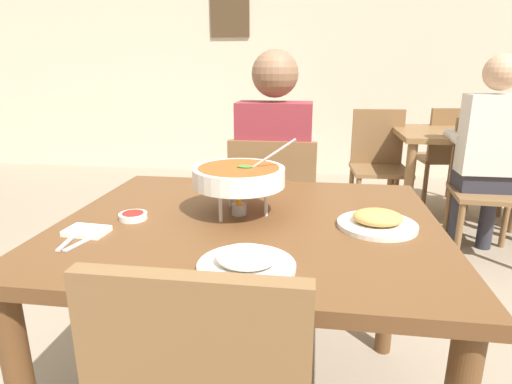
{
  "coord_description": "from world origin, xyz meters",
  "views": [
    {
      "loc": [
        0.2,
        -1.25,
        1.23
      ],
      "look_at": [
        0.0,
        0.15,
        0.81
      ],
      "focal_mm": 29.59,
      "sensor_mm": 36.0,
      "label": 1
    }
  ],
  "objects_px": {
    "chair_diner_main": "(273,213)",
    "chair_bg_middle": "(486,179)",
    "diner_main": "(275,167)",
    "chair_bg_corner": "(446,152)",
    "dining_table_far": "(462,149)",
    "chair_bg_right": "(378,159)",
    "rice_plate": "(246,262)",
    "patron_bg_middle": "(488,145)",
    "sauce_dish": "(133,216)",
    "curry_bowl": "(239,177)",
    "appetizer_plate": "(377,221)",
    "dining_table_main": "(250,251)"
  },
  "relations": [
    {
      "from": "dining_table_main",
      "to": "diner_main",
      "type": "relative_size",
      "value": 0.91
    },
    {
      "from": "diner_main",
      "to": "sauce_dish",
      "type": "relative_size",
      "value": 14.56
    },
    {
      "from": "chair_diner_main",
      "to": "diner_main",
      "type": "height_order",
      "value": "diner_main"
    },
    {
      "from": "diner_main",
      "to": "chair_bg_right",
      "type": "xyz_separation_m",
      "value": [
        0.72,
        1.42,
        -0.24
      ]
    },
    {
      "from": "chair_diner_main",
      "to": "patron_bg_middle",
      "type": "xyz_separation_m",
      "value": [
        1.3,
        0.84,
        0.24
      ]
    },
    {
      "from": "dining_table_far",
      "to": "chair_bg_middle",
      "type": "distance_m",
      "value": 0.51
    },
    {
      "from": "chair_bg_corner",
      "to": "patron_bg_middle",
      "type": "distance_m",
      "value": 1.03
    },
    {
      "from": "diner_main",
      "to": "appetizer_plate",
      "type": "distance_m",
      "value": 0.92
    },
    {
      "from": "curry_bowl",
      "to": "patron_bg_middle",
      "type": "xyz_separation_m",
      "value": [
        1.35,
        1.57,
        -0.14
      ]
    },
    {
      "from": "chair_bg_middle",
      "to": "chair_bg_corner",
      "type": "xyz_separation_m",
      "value": [
        0.01,
        0.97,
        0.0
      ]
    },
    {
      "from": "rice_plate",
      "to": "patron_bg_middle",
      "type": "relative_size",
      "value": 0.18
    },
    {
      "from": "diner_main",
      "to": "chair_bg_middle",
      "type": "bearing_deg",
      "value": 32.05
    },
    {
      "from": "curry_bowl",
      "to": "chair_bg_right",
      "type": "distance_m",
      "value": 2.35
    },
    {
      "from": "diner_main",
      "to": "chair_bg_corner",
      "type": "xyz_separation_m",
      "value": [
        1.35,
        1.81,
        -0.24
      ]
    },
    {
      "from": "dining_table_far",
      "to": "sauce_dish",
      "type": "bearing_deg",
      "value": -127.63
    },
    {
      "from": "chair_diner_main",
      "to": "chair_bg_right",
      "type": "height_order",
      "value": "same"
    },
    {
      "from": "curry_bowl",
      "to": "sauce_dish",
      "type": "distance_m",
      "value": 0.36
    },
    {
      "from": "chair_diner_main",
      "to": "chair_bg_middle",
      "type": "distance_m",
      "value": 1.6
    },
    {
      "from": "diner_main",
      "to": "chair_bg_corner",
      "type": "height_order",
      "value": "diner_main"
    },
    {
      "from": "diner_main",
      "to": "rice_plate",
      "type": "xyz_separation_m",
      "value": [
        0.05,
        -1.16,
        0.03
      ]
    },
    {
      "from": "dining_table_main",
      "to": "curry_bowl",
      "type": "distance_m",
      "value": 0.24
    },
    {
      "from": "curry_bowl",
      "to": "dining_table_far",
      "type": "bearing_deg",
      "value": 57.03
    },
    {
      "from": "chair_diner_main",
      "to": "diner_main",
      "type": "relative_size",
      "value": 0.69
    },
    {
      "from": "chair_bg_middle",
      "to": "curry_bowl",
      "type": "bearing_deg",
      "value": -130.69
    },
    {
      "from": "diner_main",
      "to": "curry_bowl",
      "type": "xyz_separation_m",
      "value": [
        -0.04,
        -0.77,
        0.14
      ]
    },
    {
      "from": "diner_main",
      "to": "dining_table_far",
      "type": "xyz_separation_m",
      "value": [
        1.32,
        1.34,
        -0.12
      ]
    },
    {
      "from": "chair_bg_corner",
      "to": "dining_table_main",
      "type": "bearing_deg",
      "value": -117.23
    },
    {
      "from": "dining_table_far",
      "to": "chair_bg_corner",
      "type": "bearing_deg",
      "value": 86.33
    },
    {
      "from": "curry_bowl",
      "to": "chair_bg_right",
      "type": "bearing_deg",
      "value": 70.9
    },
    {
      "from": "rice_plate",
      "to": "appetizer_plate",
      "type": "relative_size",
      "value": 1.0
    },
    {
      "from": "dining_table_far",
      "to": "appetizer_plate",
      "type": "bearing_deg",
      "value": -113.19
    },
    {
      "from": "appetizer_plate",
      "to": "dining_table_far",
      "type": "height_order",
      "value": "appetizer_plate"
    },
    {
      "from": "dining_table_main",
      "to": "curry_bowl",
      "type": "relative_size",
      "value": 3.59
    },
    {
      "from": "rice_plate",
      "to": "dining_table_far",
      "type": "bearing_deg",
      "value": 62.89
    },
    {
      "from": "dining_table_far",
      "to": "chair_bg_right",
      "type": "relative_size",
      "value": 1.11
    },
    {
      "from": "chair_diner_main",
      "to": "diner_main",
      "type": "distance_m",
      "value": 0.24
    },
    {
      "from": "chair_bg_middle",
      "to": "chair_bg_right",
      "type": "xyz_separation_m",
      "value": [
        -0.62,
        0.58,
        0.0
      ]
    },
    {
      "from": "chair_bg_right",
      "to": "chair_bg_middle",
      "type": "bearing_deg",
      "value": -42.99
    },
    {
      "from": "curry_bowl",
      "to": "chair_diner_main",
      "type": "bearing_deg",
      "value": 86.72
    },
    {
      "from": "diner_main",
      "to": "chair_bg_right",
      "type": "distance_m",
      "value": 1.61
    },
    {
      "from": "curry_bowl",
      "to": "sauce_dish",
      "type": "bearing_deg",
      "value": -164.08
    },
    {
      "from": "rice_plate",
      "to": "sauce_dish",
      "type": "height_order",
      "value": "rice_plate"
    },
    {
      "from": "chair_diner_main",
      "to": "dining_table_main",
      "type": "bearing_deg",
      "value": -90.0
    },
    {
      "from": "chair_diner_main",
      "to": "dining_table_far",
      "type": "xyz_separation_m",
      "value": [
        1.32,
        1.37,
        0.11
      ]
    },
    {
      "from": "chair_diner_main",
      "to": "curry_bowl",
      "type": "distance_m",
      "value": 0.83
    },
    {
      "from": "dining_table_main",
      "to": "rice_plate",
      "type": "xyz_separation_m",
      "value": [
        0.05,
        -0.34,
        0.13
      ]
    },
    {
      "from": "chair_bg_corner",
      "to": "rice_plate",
      "type": "bearing_deg",
      "value": -113.76
    },
    {
      "from": "dining_table_main",
      "to": "chair_diner_main",
      "type": "xyz_separation_m",
      "value": [
        -0.0,
        0.79,
        -0.14
      ]
    },
    {
      "from": "diner_main",
      "to": "chair_bg_corner",
      "type": "bearing_deg",
      "value": 53.23
    },
    {
      "from": "dining_table_far",
      "to": "chair_diner_main",
      "type": "bearing_deg",
      "value": -134.02
    }
  ]
}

